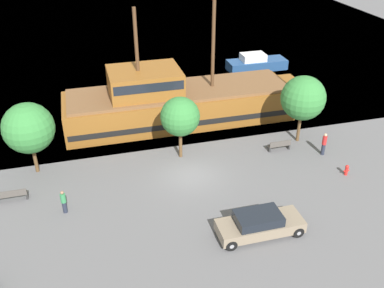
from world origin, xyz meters
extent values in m
plane|color=#5B5B5E|center=(0.00, 0.00, 0.00)|extent=(160.00, 160.00, 0.00)
plane|color=#38667F|center=(0.00, 44.00, 0.00)|extent=(80.00, 80.00, 0.00)
cube|color=brown|center=(1.24, 8.21, 1.28)|extent=(18.76, 5.27, 2.55)
cube|color=black|center=(1.24, 8.21, 0.89)|extent=(18.39, 5.35, 0.45)
cube|color=brown|center=(11.22, 8.21, 1.66)|extent=(1.40, 2.90, 1.79)
cube|color=brown|center=(1.24, 8.21, 2.68)|extent=(18.01, 4.85, 0.25)
cube|color=brown|center=(-1.58, 8.21, 3.78)|extent=(5.63, 4.22, 1.94)
cube|color=black|center=(-1.58, 8.21, 4.07)|extent=(5.35, 4.28, 0.70)
cylinder|color=#4C331E|center=(4.05, 8.21, 6.78)|extent=(0.28, 0.28, 7.95)
cylinder|color=#4C331E|center=(-2.05, 8.21, 6.18)|extent=(0.28, 0.28, 6.76)
cube|color=navy|center=(12.29, 17.95, 0.52)|extent=(6.45, 2.24, 1.04)
cube|color=silver|center=(11.81, 17.95, 1.41)|extent=(2.58, 1.75, 0.74)
cube|color=black|center=(12.58, 17.95, 1.41)|extent=(0.12, 1.57, 0.59)
cube|color=#7F705B|center=(2.17, -6.71, 0.57)|extent=(4.85, 1.76, 0.65)
cube|color=black|center=(2.03, -6.71, 1.16)|extent=(2.52, 1.58, 0.54)
cylinder|color=black|center=(4.14, -7.50, 0.33)|extent=(0.65, 0.22, 0.65)
cylinder|color=gray|center=(4.14, -7.50, 0.33)|extent=(0.25, 0.25, 0.25)
cylinder|color=black|center=(4.14, -5.92, 0.33)|extent=(0.65, 0.22, 0.65)
cylinder|color=gray|center=(4.14, -5.92, 0.33)|extent=(0.25, 0.25, 0.25)
cylinder|color=black|center=(0.20, -7.50, 0.33)|extent=(0.65, 0.22, 0.65)
cylinder|color=gray|center=(0.20, -7.50, 0.33)|extent=(0.25, 0.25, 0.25)
cylinder|color=black|center=(0.20, -5.92, 0.33)|extent=(0.65, 0.22, 0.65)
cylinder|color=gray|center=(0.20, -5.92, 0.33)|extent=(0.25, 0.25, 0.25)
cylinder|color=red|center=(10.19, -2.78, 0.28)|extent=(0.22, 0.22, 0.56)
sphere|color=red|center=(10.19, -2.78, 0.64)|extent=(0.25, 0.25, 0.25)
cylinder|color=red|center=(10.03, -2.78, 0.31)|extent=(0.10, 0.09, 0.09)
cylinder|color=red|center=(10.35, -2.78, 0.31)|extent=(0.10, 0.09, 0.09)
cube|color=#4C4742|center=(-11.49, 0.19, 0.42)|extent=(1.84, 0.45, 0.05)
cube|color=#4C4742|center=(-11.49, -0.01, 0.65)|extent=(1.84, 0.06, 0.40)
cube|color=#2D2D2D|center=(-10.63, 0.19, 0.20)|extent=(0.12, 0.36, 0.40)
cube|color=#4C4742|center=(7.19, 1.45, 0.42)|extent=(1.69, 0.45, 0.05)
cube|color=#4C4742|center=(7.19, 1.25, 0.65)|extent=(1.69, 0.06, 0.40)
cube|color=#2D2D2D|center=(6.41, 1.45, 0.20)|extent=(0.12, 0.36, 0.40)
cube|color=#2D2D2D|center=(7.98, 1.45, 0.20)|extent=(0.12, 0.36, 0.40)
cylinder|color=#232838|center=(-8.33, -1.88, 0.38)|extent=(0.27, 0.27, 0.76)
cylinder|color=#337F4C|center=(-8.33, -1.88, 1.05)|extent=(0.32, 0.32, 0.58)
sphere|color=#8C664C|center=(-8.33, -1.88, 1.44)|extent=(0.20, 0.20, 0.20)
cylinder|color=#232838|center=(10.03, 0.02, 0.42)|extent=(0.27, 0.27, 0.85)
cylinder|color=#B22323|center=(10.03, 0.02, 1.18)|extent=(0.32, 0.32, 0.65)
sphere|color=tan|center=(10.03, 0.02, 1.62)|extent=(0.23, 0.23, 0.23)
cylinder|color=brown|center=(-10.12, 3.18, 0.98)|extent=(0.24, 0.24, 1.95)
sphere|color=#337A38|center=(-10.12, 3.18, 3.38)|extent=(3.37, 3.37, 3.37)
cylinder|color=brown|center=(-0.11, 2.47, 1.04)|extent=(0.24, 0.24, 2.08)
sphere|color=#337A38|center=(-0.11, 2.47, 3.25)|extent=(2.77, 2.77, 2.77)
cylinder|color=brown|center=(9.21, 2.38, 1.09)|extent=(0.24, 0.24, 2.19)
sphere|color=#337A38|center=(9.21, 2.38, 3.60)|extent=(3.32, 3.32, 3.32)
camera|label=1|loc=(-6.29, -23.36, 16.48)|focal=40.00mm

